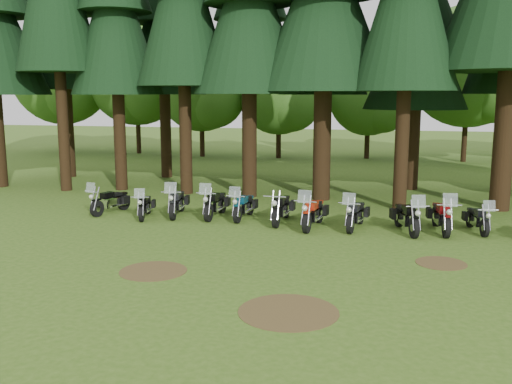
% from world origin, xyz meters
% --- Properties ---
extents(ground, '(120.00, 120.00, 0.00)m').
position_xyz_m(ground, '(0.00, 0.00, 0.00)').
color(ground, '#365A16').
rests_on(ground, ground).
extents(pine_back_4, '(4.94, 4.94, 13.78)m').
position_xyz_m(pine_back_4, '(4.04, 13.25, 8.25)').
color(pine_back_4, '#311F10').
rests_on(pine_back_4, ground).
extents(decid_0, '(8.00, 7.78, 10.00)m').
position_xyz_m(decid_0, '(-22.10, 25.26, 5.90)').
color(decid_0, '#311F10').
rests_on(decid_0, ground).
extents(decid_1, '(7.91, 7.69, 9.88)m').
position_xyz_m(decid_1, '(-15.99, 25.76, 5.83)').
color(decid_1, '#311F10').
rests_on(decid_1, ground).
extents(decid_2, '(6.72, 6.53, 8.40)m').
position_xyz_m(decid_2, '(-10.43, 24.78, 4.95)').
color(decid_2, '#311F10').
rests_on(decid_2, ground).
extents(decid_3, '(6.12, 5.95, 7.65)m').
position_xyz_m(decid_3, '(-4.71, 25.13, 4.51)').
color(decid_3, '#311F10').
rests_on(decid_3, ground).
extents(decid_4, '(5.93, 5.76, 7.41)m').
position_xyz_m(decid_4, '(1.58, 26.32, 4.37)').
color(decid_4, '#311F10').
rests_on(decid_4, ground).
extents(decid_5, '(8.45, 8.21, 10.56)m').
position_xyz_m(decid_5, '(8.29, 25.71, 6.23)').
color(decid_5, '#311F10').
rests_on(decid_5, ground).
extents(dirt_patch_0, '(1.80, 1.80, 0.01)m').
position_xyz_m(dirt_patch_0, '(-3.00, -2.00, 0.01)').
color(dirt_patch_0, '#4C3D1E').
rests_on(dirt_patch_0, ground).
extents(dirt_patch_1, '(1.40, 1.40, 0.01)m').
position_xyz_m(dirt_patch_1, '(4.50, 0.50, 0.01)').
color(dirt_patch_1, '#4C3D1E').
rests_on(dirt_patch_1, ground).
extents(dirt_patch_2, '(2.20, 2.20, 0.01)m').
position_xyz_m(dirt_patch_2, '(1.00, -4.00, 0.01)').
color(dirt_patch_2, '#4C3D1E').
rests_on(dirt_patch_2, ground).
extents(motorcycle_0, '(0.84, 2.15, 1.36)m').
position_xyz_m(motorcycle_0, '(-7.62, 4.51, 0.46)').
color(motorcycle_0, black).
rests_on(motorcycle_0, ground).
extents(motorcycle_1, '(0.74, 2.04, 1.29)m').
position_xyz_m(motorcycle_1, '(-5.96, 4.08, 0.43)').
color(motorcycle_1, black).
rests_on(motorcycle_1, ground).
extents(motorcycle_2, '(0.69, 2.36, 1.48)m').
position_xyz_m(motorcycle_2, '(-4.91, 4.70, 0.50)').
color(motorcycle_2, black).
rests_on(motorcycle_2, ground).
extents(motorcycle_3, '(0.44, 2.35, 1.48)m').
position_xyz_m(motorcycle_3, '(-3.39, 4.77, 0.50)').
color(motorcycle_3, black).
rests_on(motorcycle_3, ground).
extents(motorcycle_4, '(0.46, 2.22, 1.39)m').
position_xyz_m(motorcycle_4, '(-2.27, 4.76, 0.47)').
color(motorcycle_4, black).
rests_on(motorcycle_4, ground).
extents(motorcycle_5, '(0.36, 2.44, 0.99)m').
position_xyz_m(motorcycle_5, '(-0.78, 4.46, 0.51)').
color(motorcycle_5, black).
rests_on(motorcycle_5, ground).
extents(motorcycle_6, '(0.62, 2.43, 1.53)m').
position_xyz_m(motorcycle_6, '(0.46, 3.89, 0.51)').
color(motorcycle_6, black).
rests_on(motorcycle_6, ground).
extents(motorcycle_7, '(0.64, 2.31, 1.45)m').
position_xyz_m(motorcycle_7, '(1.91, 4.12, 0.48)').
color(motorcycle_7, black).
rests_on(motorcycle_7, ground).
extents(motorcycle_8, '(0.95, 2.35, 1.49)m').
position_xyz_m(motorcycle_8, '(3.62, 3.97, 0.50)').
color(motorcycle_8, black).
rests_on(motorcycle_8, ground).
extents(motorcycle_9, '(0.62, 2.45, 1.54)m').
position_xyz_m(motorcycle_9, '(4.77, 4.31, 0.51)').
color(motorcycle_9, black).
rests_on(motorcycle_9, ground).
extents(motorcycle_10, '(0.66, 2.03, 1.28)m').
position_xyz_m(motorcycle_10, '(5.97, 4.57, 0.43)').
color(motorcycle_10, black).
rests_on(motorcycle_10, ground).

